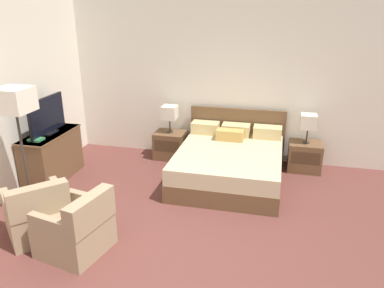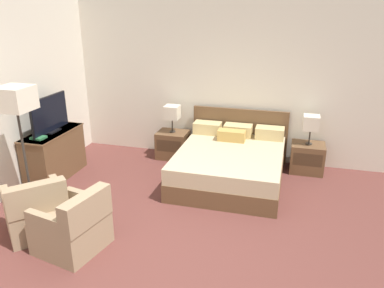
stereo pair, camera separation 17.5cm
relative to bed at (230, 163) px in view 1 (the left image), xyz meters
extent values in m
plane|color=brown|center=(-0.43, -2.29, -0.29)|extent=(9.73, 9.73, 0.00)
cube|color=silver|center=(-0.43, 0.99, 1.11)|extent=(6.48, 0.06, 2.80)
cube|color=silver|center=(-3.09, -0.96, 1.11)|extent=(0.06, 5.04, 2.80)
cube|color=brown|center=(0.00, -0.08, -0.15)|extent=(1.63, 1.90, 0.28)
cube|color=#C6B28E|center=(0.00, -0.08, 0.11)|extent=(1.62, 1.89, 0.24)
cube|color=brown|center=(0.00, 0.89, 0.19)|extent=(1.70, 0.05, 0.96)
cube|color=#D6BC7F|center=(-0.55, 0.70, 0.33)|extent=(0.48, 0.28, 0.20)
cube|color=#D6BC7F|center=(0.00, 0.70, 0.33)|extent=(0.48, 0.28, 0.20)
cube|color=#D6BC7F|center=(0.55, 0.70, 0.33)|extent=(0.48, 0.28, 0.20)
cube|color=tan|center=(-0.07, 0.43, 0.32)|extent=(0.46, 0.22, 0.18)
cube|color=brown|center=(-1.20, 0.67, -0.04)|extent=(0.55, 0.45, 0.50)
cube|color=#473120|center=(-1.20, 0.45, 0.01)|extent=(0.47, 0.01, 0.22)
cube|color=brown|center=(1.20, 0.67, -0.04)|extent=(0.55, 0.45, 0.50)
cube|color=#473120|center=(1.20, 0.45, 0.01)|extent=(0.47, 0.01, 0.22)
cylinder|color=#332D28|center=(-1.20, 0.67, 0.21)|extent=(0.11, 0.11, 0.02)
cylinder|color=#332D28|center=(-1.20, 0.67, 0.34)|extent=(0.02, 0.02, 0.24)
cube|color=beige|center=(-1.20, 0.67, 0.58)|extent=(0.26, 0.26, 0.24)
cylinder|color=#332D28|center=(1.20, 0.67, 0.21)|extent=(0.11, 0.11, 0.02)
cylinder|color=#332D28|center=(1.20, 0.67, 0.34)|extent=(0.02, 0.02, 0.24)
cube|color=beige|center=(1.20, 0.67, 0.58)|extent=(0.26, 0.26, 0.24)
cube|color=brown|center=(-2.80, -0.64, 0.10)|extent=(0.47, 1.10, 0.78)
cube|color=brown|center=(-2.80, -0.64, 0.48)|extent=(0.48, 1.13, 0.02)
cube|color=black|center=(-2.80, -0.63, 0.50)|extent=(0.18, 0.27, 0.02)
cube|color=black|center=(-2.80, -0.63, 0.78)|extent=(0.04, 0.88, 0.57)
cube|color=black|center=(-2.78, -0.63, 0.78)|extent=(0.01, 0.85, 0.55)
cube|color=#2D7042|center=(-2.79, -0.97, 0.51)|extent=(0.21, 0.18, 0.03)
cube|color=#9E8466|center=(-2.09, -2.09, -0.09)|extent=(0.96, 0.96, 0.40)
cube|color=#9E8466|center=(-1.89, -2.28, 0.29)|extent=(0.58, 0.61, 0.36)
cube|color=#9E8466|center=(-2.29, -2.31, 0.20)|extent=(0.52, 0.49, 0.18)
cube|color=#9E8466|center=(-1.89, -1.88, 0.20)|extent=(0.52, 0.49, 0.18)
cube|color=#9E8466|center=(-1.46, -2.30, -0.09)|extent=(0.80, 0.80, 0.40)
cube|color=#9E8466|center=(-1.20, -2.36, 0.29)|extent=(0.30, 0.70, 0.36)
cube|color=#9E8466|center=(-1.52, -2.59, 0.20)|extent=(0.63, 0.22, 0.18)
cube|color=#9E8466|center=(-1.40, -2.01, 0.20)|extent=(0.63, 0.22, 0.18)
cylinder|color=#332D28|center=(-2.49, -1.67, -0.28)|extent=(0.28, 0.28, 0.02)
cylinder|color=#332D28|center=(-2.49, -1.67, 0.44)|extent=(0.03, 0.03, 1.41)
cube|color=beige|center=(-2.49, -1.67, 1.29)|extent=(0.40, 0.40, 0.31)
camera|label=1|loc=(0.70, -5.55, 2.39)|focal=35.00mm
camera|label=2|loc=(0.87, -5.51, 2.39)|focal=35.00mm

